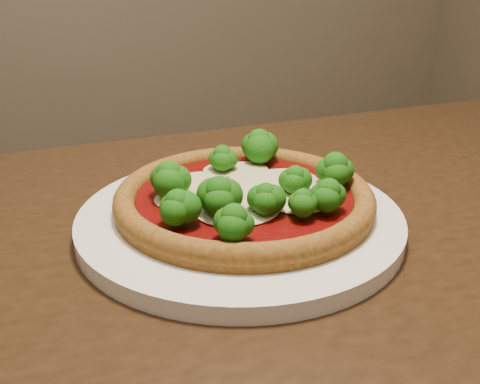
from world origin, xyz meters
name	(u,v)px	position (x,y,z in m)	size (l,w,h in m)	color
dining_table	(273,305)	(0.19, 0.04, 0.65)	(1.29, 0.76, 0.75)	black
plate	(240,219)	(0.15, 0.05, 0.76)	(0.34, 0.34, 0.02)	white
pizza	(245,193)	(0.16, 0.06, 0.78)	(0.28, 0.28, 0.06)	brown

